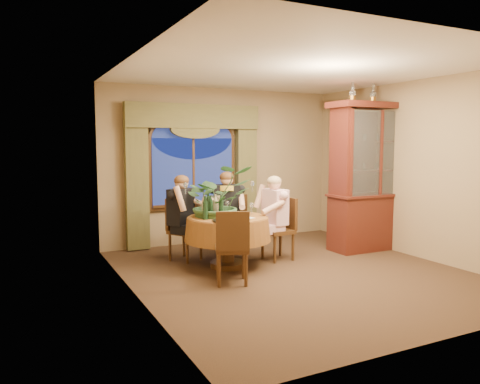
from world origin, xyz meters
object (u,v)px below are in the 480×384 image
chair_front_left (232,247)px  wine_bottle_2 (208,205)px  wine_bottle_1 (211,207)px  olive_bowl (234,215)px  person_scarf (227,213)px  wine_bottle_5 (205,208)px  person_back (181,218)px  chair_right (278,229)px  wine_bottle_0 (204,206)px  stoneware_vase (218,206)px  wine_bottle_3 (215,206)px  china_cabinet (371,177)px  chair_back (185,230)px  centerpiece_plant (217,173)px  chair_back_right (234,225)px  person_pink (275,218)px  oil_lamp_center (373,93)px  wine_bottle_4 (221,206)px  oil_lamp_right (393,94)px  oil_lamp_left (353,91)px  dining_table (228,242)px

chair_front_left → wine_bottle_2: size_ratio=2.91×
wine_bottle_1 → olive_bowl: bearing=-1.7°
person_scarf → wine_bottle_5: (-0.72, -0.85, 0.24)m
person_back → person_scarf: size_ratio=0.98×
chair_right → wine_bottle_0: wine_bottle_0 is taller
stoneware_vase → wine_bottle_3: (-0.09, -0.10, 0.02)m
china_cabinet → wine_bottle_2: 2.94m
chair_back → wine_bottle_3: bearing=78.9°
centerpiece_plant → wine_bottle_5: (-0.29, -0.24, -0.46)m
chair_right → chair_back_right: 0.78m
person_pink → wine_bottle_1: size_ratio=3.99×
oil_lamp_center → olive_bowl: size_ratio=2.17×
china_cabinet → wine_bottle_0: 3.04m
olive_bowl → oil_lamp_center: bearing=1.0°
china_cabinet → chair_right: (-1.80, 0.05, -0.76)m
wine_bottle_2 → wine_bottle_0: bearing=-139.0°
centerpiece_plant → olive_bowl: 0.66m
wine_bottle_4 → wine_bottle_5: size_ratio=1.00×
wine_bottle_5 → person_back: bearing=97.8°
chair_right → person_back: 1.51m
oil_lamp_center → chair_right: size_ratio=0.35×
wine_bottle_2 → oil_lamp_right: bearing=-2.6°
chair_front_left → wine_bottle_0: wine_bottle_0 is taller
person_back → centerpiece_plant: bearing=90.7°
china_cabinet → oil_lamp_right: (0.43, 0.00, 1.41)m
chair_back_right → wine_bottle_4: bearing=85.2°
oil_lamp_left → chair_right: bearing=177.9°
chair_front_left → stoneware_vase: (0.20, 0.88, 0.42)m
oil_lamp_center → chair_back_right: oil_lamp_center is taller
person_scarf → chair_front_left: bearing=91.3°
china_cabinet → chair_back: size_ratio=2.59×
china_cabinet → wine_bottle_4: bearing=-178.5°
china_cabinet → person_pink: bearing=177.9°
oil_lamp_center → chair_front_left: oil_lamp_center is taller
wine_bottle_3 → olive_bowl: bearing=-16.7°
oil_lamp_left → chair_right: oil_lamp_left is taller
person_pink → wine_bottle_3: size_ratio=3.99×
person_pink → chair_back: bearing=59.6°
chair_right → chair_back: (-1.30, 0.61, 0.00)m
chair_back_right → wine_bottle_5: 1.22m
person_back → person_scarf: bearing=149.8°
wine_bottle_1 → wine_bottle_5: 0.13m
wine_bottle_1 → dining_table: bearing=5.5°
stoneware_vase → wine_bottle_2: (-0.15, 0.02, 0.02)m
dining_table → wine_bottle_0: size_ratio=3.82×
stoneware_vase → centerpiece_plant: 0.48m
chair_front_left → wine_bottle_3: size_ratio=2.91×
wine_bottle_0 → wine_bottle_1: size_ratio=1.00×
chair_back_right → chair_front_left: same height
oil_lamp_left → oil_lamp_center: size_ratio=1.00×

